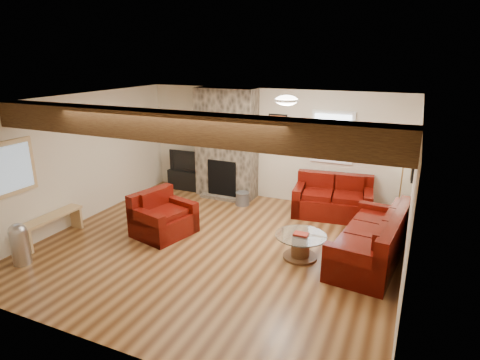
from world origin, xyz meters
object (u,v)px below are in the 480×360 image
at_px(loveseat, 333,197).
at_px(armchair_red, 164,214).
at_px(sofa_three, 371,236).
at_px(coffee_table, 300,246).
at_px(floor_lamp, 404,160).
at_px(tv_cabinet, 188,179).
at_px(television, 188,160).

relative_size(loveseat, armchair_red, 1.58).
height_order(sofa_three, coffee_table, sofa_three).
bearing_deg(coffee_table, sofa_three, 21.65).
xyz_separation_m(loveseat, coffee_table, (-0.10, -2.03, -0.21)).
distance_m(loveseat, floor_lamp, 1.54).
xyz_separation_m(tv_cabinet, television, (0.00, 0.00, 0.49)).
bearing_deg(television, sofa_three, -22.82).
xyz_separation_m(sofa_three, television, (-4.56, 1.92, 0.32)).
bearing_deg(coffee_table, armchair_red, -176.86).
xyz_separation_m(armchair_red, floor_lamp, (3.91, 2.46, 0.86)).
bearing_deg(coffee_table, tv_cabinet, 146.49).
bearing_deg(tv_cabinet, loveseat, -4.74).
height_order(tv_cabinet, television, television).
relative_size(coffee_table, tv_cabinet, 0.87).
bearing_deg(sofa_three, armchair_red, -74.90).
distance_m(sofa_three, television, 4.95).
bearing_deg(tv_cabinet, floor_lamp, -0.14).
relative_size(loveseat, coffee_table, 1.86).
bearing_deg(television, coffee_table, -33.51).
xyz_separation_m(coffee_table, tv_cabinet, (-3.52, 2.33, 0.04)).
xyz_separation_m(armchair_red, tv_cabinet, (-0.96, 2.47, -0.16)).
relative_size(sofa_three, coffee_table, 2.56).
relative_size(television, floor_lamp, 0.60).
relative_size(armchair_red, floor_lamp, 0.67).
relative_size(loveseat, floor_lamp, 1.06).
distance_m(loveseat, coffee_table, 2.04).
bearing_deg(coffee_table, television, 146.49).
height_order(coffee_table, television, television).
xyz_separation_m(loveseat, floor_lamp, (1.25, 0.29, 0.85)).
bearing_deg(floor_lamp, loveseat, -167.06).
bearing_deg(tv_cabinet, television, 0.00).
relative_size(armchair_red, tv_cabinet, 1.03).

